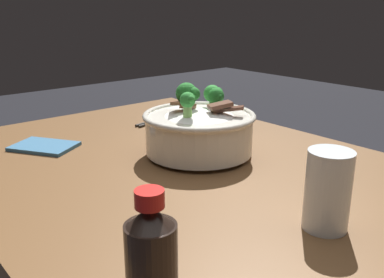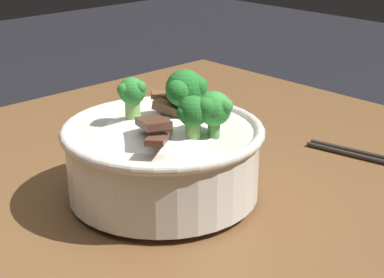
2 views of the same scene
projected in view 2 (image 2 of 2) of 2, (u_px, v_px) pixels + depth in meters
rice_bowl at (164, 151)px, 0.72m from camera, size 0.24×0.24×0.15m
folded_napkin at (188, 104)px, 1.07m from camera, size 0.16×0.15×0.01m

